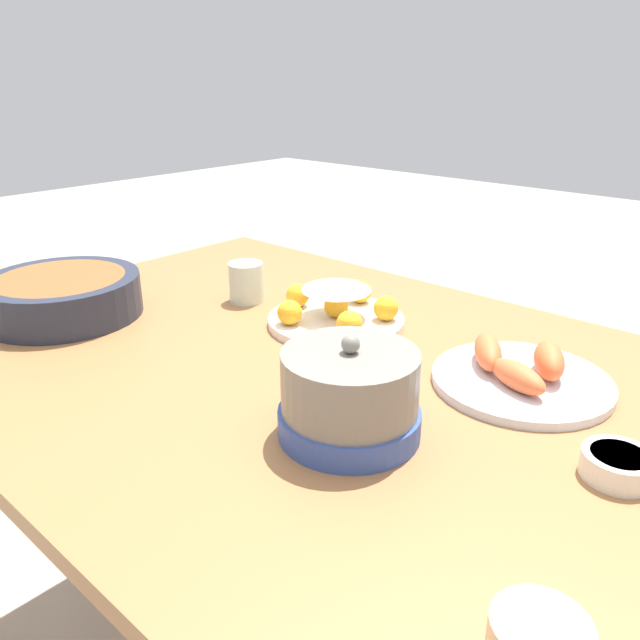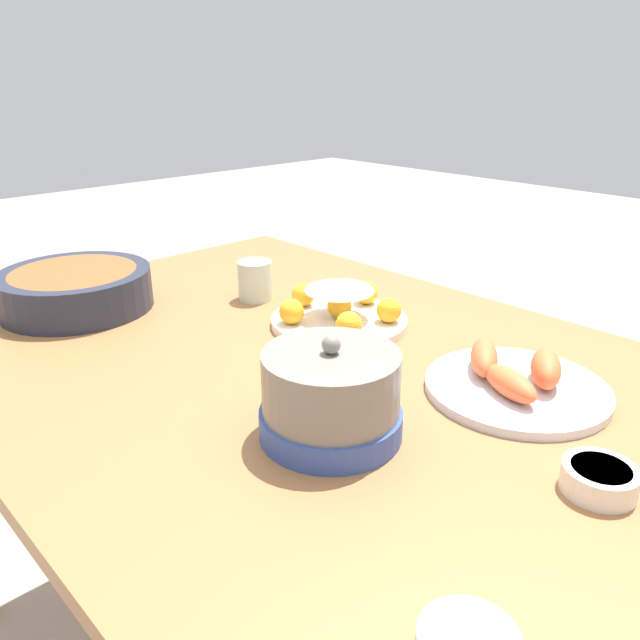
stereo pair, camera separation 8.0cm
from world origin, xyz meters
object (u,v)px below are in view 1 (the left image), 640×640
cake_plate (336,312)px  serving_bowl (62,295)px  dining_table (302,408)px  sauce_bowl (618,464)px  seafood_platter (520,374)px  cup_near (246,282)px  warming_pot (350,395)px

cake_plate → serving_bowl: same height
serving_bowl → dining_table: bearing=-161.3°
dining_table → sauce_bowl: (-0.49, -0.01, 0.11)m
cake_plate → seafood_platter: 0.36m
cup_near → warming_pot: bearing=152.3°
sauce_bowl → warming_pot: 0.33m
cup_near → warming_pot: 0.54m
cake_plate → warming_pot: warming_pot is taller
seafood_platter → warming_pot: (0.11, 0.28, 0.04)m
seafood_platter → cup_near: 0.59m
seafood_platter → cup_near: cup_near is taller
dining_table → seafood_platter: seafood_platter is taller
warming_pot → cake_plate: bearing=-46.9°
dining_table → sauce_bowl: sauce_bowl is taller
cup_near → seafood_platter: bearing=-177.3°
dining_table → cup_near: 0.33m
cake_plate → serving_bowl: bearing=36.6°
seafood_platter → cup_near: size_ratio=3.29×
serving_bowl → cup_near: size_ratio=3.61×
serving_bowl → cake_plate: bearing=-143.4°
dining_table → warming_pot: 0.28m
warming_pot → sauce_bowl: bearing=-155.0°
dining_table → warming_pot: bearing=148.6°
dining_table → serving_bowl: size_ratio=4.67×
sauce_bowl → seafood_platter: 0.24m
serving_bowl → cup_near: (-0.20, -0.29, -0.00)m
sauce_bowl → seafood_platter: size_ratio=0.31×
cup_near → cake_plate: bearing=-173.9°
cake_plate → cup_near: size_ratio=3.13×
cake_plate → cup_near: 0.22m
cup_near → warming_pot: size_ratio=0.44×
warming_pot → dining_table: bearing=-31.4°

